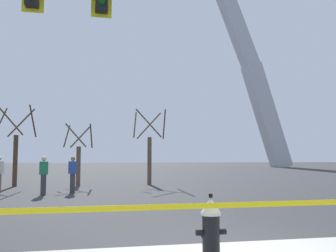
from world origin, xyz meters
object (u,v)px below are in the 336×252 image
at_px(fire_hydrant, 211,229).
at_px(pedestrian_walking_right, 73,174).
at_px(monument_arch, 111,21).
at_px(pedestrian_walking_left, 44,175).

distance_m(fire_hydrant, pedestrian_walking_right, 11.81).
height_order(fire_hydrant, pedestrian_walking_right, pedestrian_walking_right).
height_order(monument_arch, pedestrian_walking_left, monument_arch).
bearing_deg(pedestrian_walking_left, monument_arch, 83.86).
bearing_deg(pedestrian_walking_right, monument_arch, 85.33).
xyz_separation_m(monument_arch, pedestrian_walking_right, (-3.31, -40.51, -22.23)).
xyz_separation_m(fire_hydrant, monument_arch, (0.72, 52.04, 22.58)).
bearing_deg(pedestrian_walking_right, pedestrian_walking_left, -146.62).
relative_size(fire_hydrant, monument_arch, 0.02).
xyz_separation_m(pedestrian_walking_left, pedestrian_walking_right, (1.13, 0.74, 0.00)).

